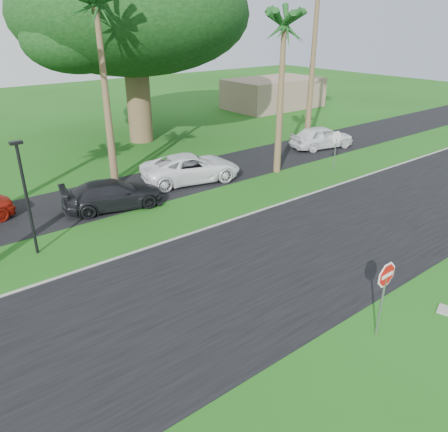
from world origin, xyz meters
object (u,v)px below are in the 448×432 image
stop_sign_near (385,285)px  car_dark (113,195)px  car_minivan (191,168)px  stop_sign_far (336,143)px  car_pickup (322,137)px

stop_sign_near → car_dark: (-2.01, 13.86, -1.06)m
stop_sign_near → car_minivan: stop_sign_near is taller
car_minivan → stop_sign_far: bearing=-102.0°
car_dark → stop_sign_far: bearing=-89.5°
stop_sign_near → car_minivan: 15.20m
car_minivan → car_pickup: size_ratio=1.21×
stop_sign_near → stop_sign_far: same height
stop_sign_far → car_dark: bearing=-11.9°
stop_sign_near → car_pickup: bearing=45.1°
stop_sign_near → car_pickup: 21.11m
car_dark → car_minivan: 5.40m
car_minivan → car_pickup: car_pickup is taller
car_minivan → car_pickup: 11.59m
stop_sign_near → stop_sign_far: 15.91m
car_dark → car_minivan: size_ratio=0.86×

